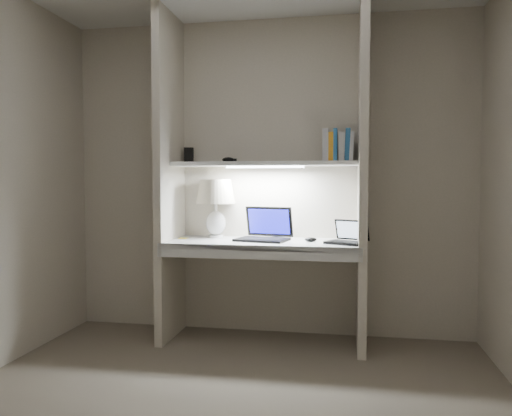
% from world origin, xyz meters
% --- Properties ---
extents(floor, '(3.20, 3.00, 0.01)m').
position_xyz_m(floor, '(0.00, 0.00, 0.00)').
color(floor, gray).
rests_on(floor, ground).
extents(back_wall, '(3.20, 0.01, 2.50)m').
position_xyz_m(back_wall, '(0.00, 1.50, 1.25)').
color(back_wall, beige).
rests_on(back_wall, floor).
extents(alcove_panel_left, '(0.06, 0.55, 2.50)m').
position_xyz_m(alcove_panel_left, '(-0.73, 1.23, 1.25)').
color(alcove_panel_left, beige).
rests_on(alcove_panel_left, floor).
extents(alcove_panel_right, '(0.06, 0.55, 2.50)m').
position_xyz_m(alcove_panel_right, '(0.73, 1.23, 1.25)').
color(alcove_panel_right, beige).
rests_on(alcove_panel_right, floor).
extents(desk, '(1.40, 0.55, 0.04)m').
position_xyz_m(desk, '(0.00, 1.23, 0.75)').
color(desk, white).
rests_on(desk, alcove_panel_left).
extents(desk_apron, '(1.46, 0.03, 0.10)m').
position_xyz_m(desk_apron, '(0.00, 0.96, 0.72)').
color(desk_apron, silver).
rests_on(desk_apron, desk).
extents(shelf, '(1.40, 0.36, 0.03)m').
position_xyz_m(shelf, '(0.00, 1.32, 1.35)').
color(shelf, silver).
rests_on(shelf, back_wall).
extents(strip_light, '(0.60, 0.04, 0.02)m').
position_xyz_m(strip_light, '(0.00, 1.32, 1.33)').
color(strip_light, white).
rests_on(strip_light, shelf).
extents(table_lamp, '(0.31, 0.31, 0.46)m').
position_xyz_m(table_lamp, '(-0.41, 1.38, 1.08)').
color(table_lamp, white).
rests_on(table_lamp, desk).
extents(laptop_main, '(0.43, 0.39, 0.25)m').
position_xyz_m(laptop_main, '(0.01, 1.28, 0.83)').
color(laptop_main, black).
rests_on(laptop_main, desk).
extents(laptop_netbook, '(0.33, 0.32, 0.17)m').
position_xyz_m(laptop_netbook, '(0.63, 1.18, 0.81)').
color(laptop_netbook, black).
rests_on(laptop_netbook, desk).
extents(speaker, '(0.12, 0.09, 0.15)m').
position_xyz_m(speaker, '(0.10, 1.45, 0.85)').
color(speaker, silver).
rests_on(speaker, desk).
extents(mouse, '(0.10, 0.07, 0.03)m').
position_xyz_m(mouse, '(0.36, 1.23, 0.79)').
color(mouse, black).
rests_on(mouse, desk).
extents(cable_coil, '(0.10, 0.10, 0.01)m').
position_xyz_m(cable_coil, '(0.05, 1.25, 0.78)').
color(cable_coil, black).
rests_on(cable_coil, desk).
extents(sticky_note, '(0.07, 0.07, 0.00)m').
position_xyz_m(sticky_note, '(-0.64, 1.27, 0.77)').
color(sticky_note, yellow).
rests_on(sticky_note, desk).
extents(book_row, '(0.23, 0.16, 0.25)m').
position_xyz_m(book_row, '(0.55, 1.37, 1.48)').
color(book_row, silver).
rests_on(book_row, shelf).
extents(shelf_box, '(0.08, 0.06, 0.12)m').
position_xyz_m(shelf_box, '(-0.64, 1.43, 1.43)').
color(shelf_box, black).
rests_on(shelf_box, shelf).
extents(shelf_gadget, '(0.11, 0.08, 0.04)m').
position_xyz_m(shelf_gadget, '(-0.31, 1.39, 1.39)').
color(shelf_gadget, black).
rests_on(shelf_gadget, shelf).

